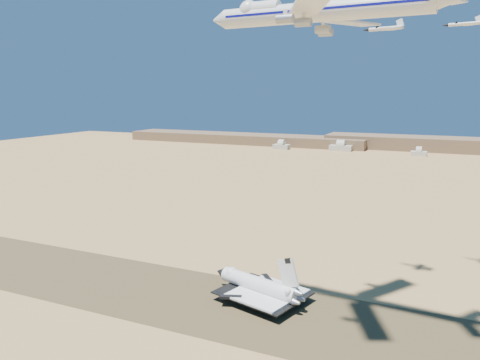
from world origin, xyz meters
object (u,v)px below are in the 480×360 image
at_px(shuttle, 258,286).
at_px(crew_b, 270,309).
at_px(carrier_747, 313,12).
at_px(chase_jet_e, 384,28).
at_px(crew_a, 261,307).
at_px(chase_jet_f, 463,24).
at_px(crew_c, 281,309).

xyz_separation_m(shuttle, crew_b, (7.86, -7.61, -4.48)).
xyz_separation_m(shuttle, carrier_747, (22.87, -14.99, 96.79)).
relative_size(shuttle, chase_jet_e, 2.67).
relative_size(crew_a, crew_b, 0.93).
distance_m(crew_b, chase_jet_f, 131.80).
xyz_separation_m(shuttle, chase_jet_f, (64.33, 50.83, 99.30)).
bearing_deg(chase_jet_f, carrier_747, -111.61).
bearing_deg(crew_b, crew_a, 44.57).
relative_size(crew_a, chase_jet_f, 0.12).
bearing_deg(carrier_747, chase_jet_f, 62.18).
height_order(crew_c, chase_jet_f, chase_jet_f).
distance_m(crew_a, crew_c, 7.29).
bearing_deg(crew_a, chase_jet_e, -30.79).
bearing_deg(crew_b, chase_jet_e, -74.11).
distance_m(crew_a, crew_b, 3.72).
xyz_separation_m(shuttle, chase_jet_e, (37.53, 31.00, 96.70)).
bearing_deg(shuttle, chase_jet_e, 55.15).
bearing_deg(carrier_747, shuttle, 151.13).
bearing_deg(carrier_747, chase_jet_e, 76.70).
height_order(crew_a, chase_jet_e, chase_jet_e).
bearing_deg(crew_b, crew_c, -94.20).
xyz_separation_m(crew_a, chase_jet_e, (33.35, 38.04, 101.23)).
relative_size(crew_a, crew_c, 1.03).
bearing_deg(carrier_747, crew_c, 144.84).
distance_m(shuttle, crew_b, 11.82).
xyz_separation_m(crew_b, crew_c, (3.44, 2.18, -0.09)).
bearing_deg(crew_c, carrier_747, -174.80).
relative_size(chase_jet_e, chase_jet_f, 1.09).
bearing_deg(chase_jet_e, crew_c, -113.79).
height_order(carrier_747, crew_b, carrier_747).
bearing_deg(chase_jet_e, crew_b, -115.57).
height_order(carrier_747, chase_jet_f, carrier_747).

